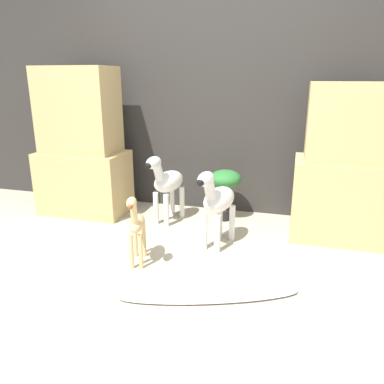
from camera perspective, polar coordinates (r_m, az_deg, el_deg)
name	(u,v)px	position (r m, az deg, el deg)	size (l,w,h in m)	color
ground_plane	(168,274)	(2.83, -3.62, -12.36)	(14.00, 14.00, 0.00)	#B2A88E
wall_back	(215,106)	(3.95, 3.51, 12.90)	(6.40, 0.08, 2.20)	#2D2B28
rock_pillar_left	(82,149)	(4.03, -16.45, 6.34)	(0.89, 0.52, 1.49)	tan
rock_pillar_right	(349,171)	(3.48, 22.75, 3.00)	(0.89, 0.52, 1.35)	tan
zebra_right	(217,201)	(3.11, 3.85, -1.35)	(0.30, 0.56, 0.70)	silver
zebra_left	(167,182)	(3.65, -3.87, 1.47)	(0.30, 0.56, 0.70)	silver
giraffe_figurine	(136,224)	(2.85, -8.49, -4.83)	(0.19, 0.41, 0.60)	tan
potted_palm_front	(225,182)	(3.71, 5.10, 1.48)	(0.31, 0.31, 0.52)	black
surfboard	(207,293)	(2.57, 2.36, -15.19)	(1.22, 0.62, 0.08)	silver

